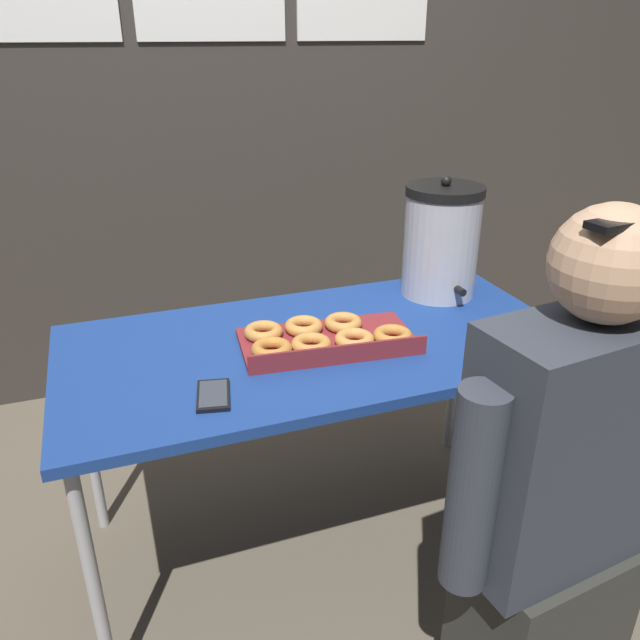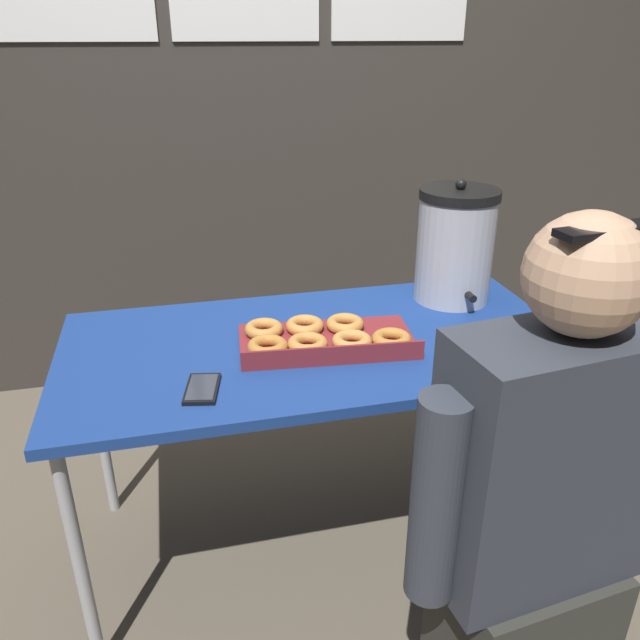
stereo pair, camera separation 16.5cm
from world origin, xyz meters
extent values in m
plane|color=brown|center=(0.00, 0.00, 0.00)|extent=(12.00, 12.00, 0.00)
cube|color=#38332D|center=(0.00, 1.24, 1.29)|extent=(6.00, 0.10, 2.59)
cube|color=navy|center=(0.00, 0.00, 0.69)|extent=(1.36, 0.68, 0.03)
cylinder|color=#ADADB2|center=(-0.64, -0.29, 0.34)|extent=(0.03, 0.03, 0.67)
cylinder|color=#ADADB2|center=(0.64, -0.29, 0.34)|extent=(0.03, 0.03, 0.67)
cylinder|color=#ADADB2|center=(-0.64, 0.29, 0.34)|extent=(0.03, 0.03, 0.67)
cylinder|color=#ADADB2|center=(0.64, 0.29, 0.34)|extent=(0.03, 0.03, 0.67)
cube|color=maroon|center=(0.02, -0.03, 0.71)|extent=(0.48, 0.29, 0.02)
cube|color=maroon|center=(0.01, -0.14, 0.74)|extent=(0.46, 0.05, 0.04)
torus|color=#BE7B34|center=(-0.15, -0.06, 0.73)|extent=(0.14, 0.14, 0.03)
torus|color=#C8853E|center=(-0.04, -0.07, 0.73)|extent=(0.11, 0.11, 0.03)
torus|color=#D08E47|center=(0.07, -0.08, 0.73)|extent=(0.15, 0.15, 0.03)
torus|color=#BF7D35|center=(0.17, -0.10, 0.73)|extent=(0.14, 0.14, 0.03)
torus|color=#C9873F|center=(-0.14, 0.04, 0.73)|extent=(0.14, 0.14, 0.03)
torus|color=#CB8942|center=(-0.03, 0.04, 0.73)|extent=(0.12, 0.12, 0.03)
torus|color=#CA8740|center=(0.08, 0.02, 0.73)|extent=(0.13, 0.13, 0.03)
cylinder|color=#B7B7BC|center=(0.47, 0.19, 0.86)|extent=(0.23, 0.23, 0.31)
cylinder|color=black|center=(0.47, 0.19, 1.03)|extent=(0.24, 0.24, 0.03)
sphere|color=black|center=(0.47, 0.19, 1.06)|extent=(0.03, 0.03, 0.03)
cylinder|color=black|center=(0.47, 0.07, 0.76)|extent=(0.02, 0.06, 0.02)
cube|color=black|center=(-0.32, -0.19, 0.71)|extent=(0.10, 0.14, 0.01)
cube|color=#2D333D|center=(-0.32, -0.19, 0.71)|extent=(0.08, 0.12, 0.00)
cube|color=#33332D|center=(0.29, -0.65, 0.24)|extent=(0.36, 0.27, 0.47)
cube|color=#333842|center=(0.29, -0.65, 0.74)|extent=(0.44, 0.24, 0.53)
sphere|color=tan|center=(0.29, -0.65, 1.10)|extent=(0.21, 0.21, 0.21)
cube|color=black|center=(0.30, -0.67, 1.18)|extent=(0.18, 0.07, 0.01)
cylinder|color=#333842|center=(0.05, -0.68, 0.71)|extent=(0.09, 0.09, 0.42)
camera|label=1|loc=(-0.50, -1.41, 1.46)|focal=35.00mm
camera|label=2|loc=(-0.35, -1.46, 1.46)|focal=35.00mm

